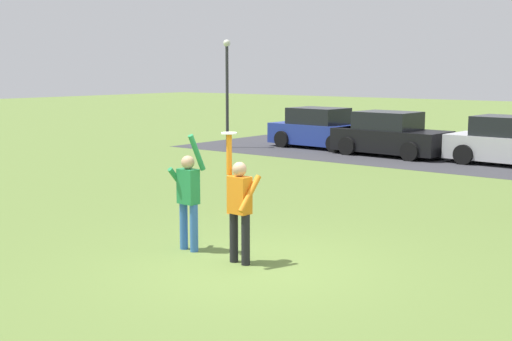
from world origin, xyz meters
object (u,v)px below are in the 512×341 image
Objects in this scene: parked_car_black at (390,136)px; parked_car_silver at (512,143)px; field_cone_orange at (233,206)px; person_defender at (188,194)px; frisbee_disc at (229,133)px; person_catcher at (240,204)px; parked_car_blue at (320,130)px; lamppost_by_lot at (227,83)px.

parked_car_silver is at bearing 5.57° from parked_car_black.
parked_car_black is 13.09× the size of field_cone_orange.
person_defender is 1.48m from frisbee_disc.
frisbee_disc reaches higher than parked_car_silver.
frisbee_disc is at bearing -86.55° from parked_car_silver.
parked_car_black reaches higher than field_cone_orange.
person_catcher is 1.21m from person_defender.
lamppost_by_lot is at bearing -139.88° from parked_car_blue.
lamppost_by_lot is (-10.92, 12.39, 1.60)m from person_catcher.
parked_car_silver is at bearing 90.17° from person_defender.
person_catcher is 0.50× the size of parked_car_silver.
person_defender is 14.24m from parked_car_silver.
parked_car_silver is (4.29, 0.19, 0.00)m from parked_car_black.
lamppost_by_lot reaches higher than parked_car_blue.
person_defender is 0.49× the size of parked_car_blue.
parked_car_black is at bearing 107.32° from frisbee_disc.
lamppost_by_lot reaches higher than field_cone_orange.
person_catcher reaches higher than parked_car_blue.
lamppost_by_lot is (-10.70, 12.38, 0.49)m from frisbee_disc.
lamppost_by_lot is at bearing -44.90° from person_catcher.
parked_car_silver is 11.63m from field_cone_orange.
parked_car_black is 11.39m from field_cone_orange.
field_cone_orange is (-1.40, 2.82, -0.82)m from person_defender.
person_defender is at bearing -73.26° from parked_car_black.
field_cone_orange is (2.01, -11.20, -0.57)m from parked_car_black.
person_catcher reaches higher than parked_car_black.
person_defender is at bearing 176.28° from frisbee_disc.
person_catcher is 14.84m from parked_car_black.
parked_car_blue is 1.00× the size of parked_car_silver.
person_catcher is 0.50× the size of parked_car_blue.
field_cone_orange is at bearing -76.76° from parked_car_black.
parked_car_blue is at bearing 114.51° from field_cone_orange.
person_defender reaches higher than parked_car_silver.
person_defender is 16.05m from parked_car_blue.
frisbee_disc is at bearing 0.00° from person_defender.
person_catcher reaches higher than parked_car_silver.
parked_car_blue is at bearing -57.75° from person_catcher.
frisbee_disc is 0.78× the size of field_cone_orange.
field_cone_orange is (8.32, -9.50, -2.43)m from lamppost_by_lot.
frisbee_disc is at bearing 0.00° from person_catcher.
field_cone_orange is at bearing -98.27° from parked_car_silver.
person_catcher reaches higher than person_defender.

